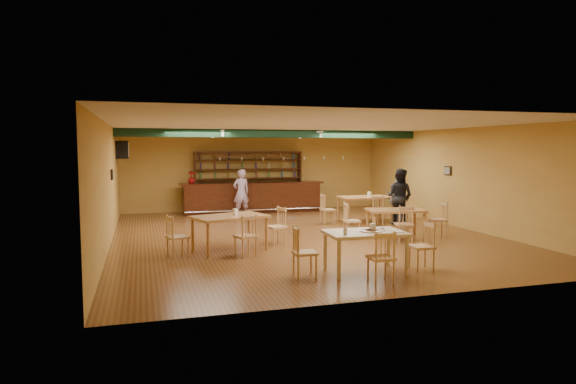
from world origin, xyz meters
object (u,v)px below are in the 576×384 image
object	(u,v)px
dining_table_b	(365,209)
patron_bar	(241,193)
dining_table_d	(395,223)
near_table	(365,252)
bar_counter	(252,197)
dining_table_c	(230,233)
patron_right_a	(400,197)

from	to	relation	value
dining_table_b	patron_bar	world-z (taller)	patron_bar
dining_table_b	dining_table_d	bearing A→B (deg)	-98.06
near_table	patron_bar	world-z (taller)	patron_bar
dining_table_d	patron_bar	world-z (taller)	patron_bar
dining_table_d	bar_counter	bearing A→B (deg)	123.84
bar_counter	dining_table_d	world-z (taller)	bar_counter
dining_table_d	patron_bar	size ratio (longest dim) A/B	0.91
near_table	dining_table_b	bearing A→B (deg)	67.51
bar_counter	dining_table_c	distance (m)	7.01
near_table	patron_bar	size ratio (longest dim) A/B	0.90
bar_counter	dining_table_b	size ratio (longest dim) A/B	3.20
bar_counter	dining_table_c	xyz separation A→B (m)	(-2.01, -6.72, -0.15)
dining_table_c	near_table	distance (m)	3.52
patron_right_a	bar_counter	bearing A→B (deg)	6.19
dining_table_b	patron_right_a	world-z (taller)	patron_right_a
near_table	patron_right_a	distance (m)	6.41
patron_bar	dining_table_b	bearing A→B (deg)	130.88
dining_table_c	bar_counter	bearing A→B (deg)	55.59
bar_counter	dining_table_b	distance (m)	4.57
patron_bar	patron_right_a	world-z (taller)	patron_right_a
bar_counter	near_table	xyz separation A→B (m)	(0.13, -9.51, -0.16)
bar_counter	patron_bar	xyz separation A→B (m)	(-0.58, -0.83, 0.27)
dining_table_b	dining_table_d	distance (m)	2.73
dining_table_b	patron_right_a	size ratio (longest dim) A/B	0.95
dining_table_c	patron_right_a	size ratio (longest dim) A/B	0.94
patron_bar	dining_table_c	bearing A→B (deg)	63.81
patron_bar	patron_right_a	size ratio (longest dim) A/B	0.94
bar_counter	dining_table_b	world-z (taller)	bar_counter
patron_right_a	dining_table_b	bearing A→B (deg)	9.64
bar_counter	patron_right_a	size ratio (longest dim) A/B	3.05
dining_table_d	dining_table_b	bearing A→B (deg)	93.05
dining_table_c	near_table	bearing A→B (deg)	-70.39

